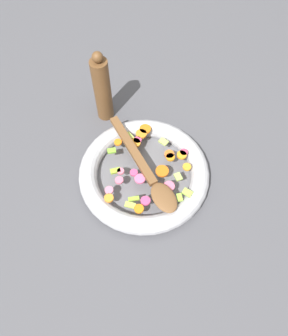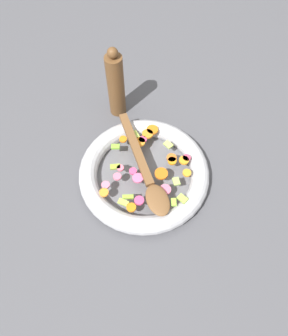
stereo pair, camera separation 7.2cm
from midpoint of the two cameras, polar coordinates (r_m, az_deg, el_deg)
ground_plane at (r=0.91m, az=2.25°, el=-1.77°), size 4.00×4.00×0.00m
skillet at (r=0.89m, az=2.30°, el=-1.08°), size 0.35×0.35×0.05m
chopped_vegetables at (r=0.87m, az=3.12°, el=0.29°), size 0.26×0.27×0.01m
wooden_spoon at (r=0.85m, az=2.87°, el=-0.85°), size 0.33×0.06×0.01m
pepper_mill at (r=0.97m, az=-2.77°, el=14.12°), size 0.05×0.05×0.24m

